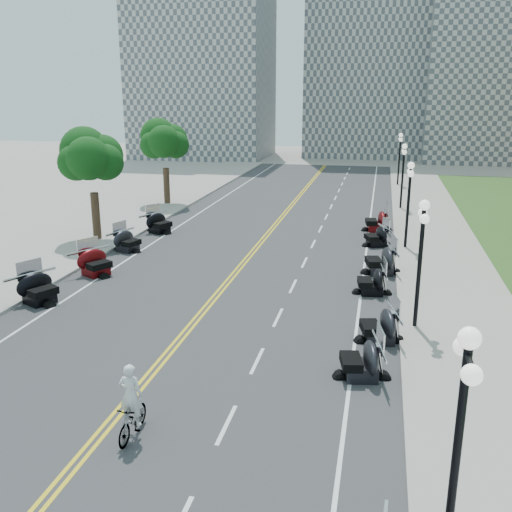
# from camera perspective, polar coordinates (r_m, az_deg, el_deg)

# --- Properties ---
(ground) EXTENTS (160.00, 160.00, 0.00)m
(ground) POSITION_cam_1_polar(r_m,az_deg,el_deg) (20.74, -8.67, -9.48)
(ground) COLOR gray
(road) EXTENTS (16.00, 90.00, 0.01)m
(road) POSITION_cam_1_polar(r_m,az_deg,el_deg) (29.63, -1.81, -1.37)
(road) COLOR #333335
(road) RESTS_ON ground
(centerline_yellow_a) EXTENTS (0.12, 90.00, 0.00)m
(centerline_yellow_a) POSITION_cam_1_polar(r_m,az_deg,el_deg) (29.65, -2.03, -1.34)
(centerline_yellow_a) COLOR yellow
(centerline_yellow_a) RESTS_ON road
(centerline_yellow_b) EXTENTS (0.12, 90.00, 0.00)m
(centerline_yellow_b) POSITION_cam_1_polar(r_m,az_deg,el_deg) (29.60, -1.58, -1.37)
(centerline_yellow_b) COLOR yellow
(centerline_yellow_b) RESTS_ON road
(edge_line_north) EXTENTS (0.12, 90.00, 0.00)m
(edge_line_north) POSITION_cam_1_polar(r_m,az_deg,el_deg) (28.80, 10.64, -2.15)
(edge_line_north) COLOR white
(edge_line_north) RESTS_ON road
(edge_line_south) EXTENTS (0.12, 90.00, 0.00)m
(edge_line_south) POSITION_cam_1_polar(r_m,az_deg,el_deg) (31.75, -13.08, -0.57)
(edge_line_south) COLOR white
(edge_line_south) RESTS_ON road
(lane_dash_5) EXTENTS (0.12, 2.00, 0.00)m
(lane_dash_5) POSITION_cam_1_polar(r_m,az_deg,el_deg) (16.50, -2.96, -16.47)
(lane_dash_5) COLOR white
(lane_dash_5) RESTS_ON road
(lane_dash_6) EXTENTS (0.12, 2.00, 0.00)m
(lane_dash_6) POSITION_cam_1_polar(r_m,az_deg,el_deg) (19.88, 0.12, -10.42)
(lane_dash_6) COLOR white
(lane_dash_6) RESTS_ON road
(lane_dash_7) EXTENTS (0.12, 2.00, 0.00)m
(lane_dash_7) POSITION_cam_1_polar(r_m,az_deg,el_deg) (23.46, 2.21, -6.15)
(lane_dash_7) COLOR white
(lane_dash_7) RESTS_ON road
(lane_dash_8) EXTENTS (0.12, 2.00, 0.00)m
(lane_dash_8) POSITION_cam_1_polar(r_m,az_deg,el_deg) (27.16, 3.72, -3.02)
(lane_dash_8) COLOR white
(lane_dash_8) RESTS_ON road
(lane_dash_9) EXTENTS (0.12, 2.00, 0.00)m
(lane_dash_9) POSITION_cam_1_polar(r_m,az_deg,el_deg) (30.93, 4.86, -0.64)
(lane_dash_9) COLOR white
(lane_dash_9) RESTS_ON road
(lane_dash_10) EXTENTS (0.12, 2.00, 0.00)m
(lane_dash_10) POSITION_cam_1_polar(r_m,az_deg,el_deg) (34.75, 5.75, 1.21)
(lane_dash_10) COLOR white
(lane_dash_10) RESTS_ON road
(lane_dash_11) EXTENTS (0.12, 2.00, 0.00)m
(lane_dash_11) POSITION_cam_1_polar(r_m,az_deg,el_deg) (38.61, 6.46, 2.70)
(lane_dash_11) COLOR white
(lane_dash_11) RESTS_ON road
(lane_dash_12) EXTENTS (0.12, 2.00, 0.00)m
(lane_dash_12) POSITION_cam_1_polar(r_m,az_deg,el_deg) (42.50, 7.04, 3.91)
(lane_dash_12) COLOR white
(lane_dash_12) RESTS_ON road
(lane_dash_13) EXTENTS (0.12, 2.00, 0.00)m
(lane_dash_13) POSITION_cam_1_polar(r_m,az_deg,el_deg) (46.40, 7.53, 4.92)
(lane_dash_13) COLOR white
(lane_dash_13) RESTS_ON road
(lane_dash_14) EXTENTS (0.12, 2.00, 0.00)m
(lane_dash_14) POSITION_cam_1_polar(r_m,az_deg,el_deg) (50.32, 7.94, 5.78)
(lane_dash_14) COLOR white
(lane_dash_14) RESTS_ON road
(lane_dash_15) EXTENTS (0.12, 2.00, 0.00)m
(lane_dash_15) POSITION_cam_1_polar(r_m,az_deg,el_deg) (54.25, 8.29, 6.51)
(lane_dash_15) COLOR white
(lane_dash_15) RESTS_ON road
(lane_dash_16) EXTENTS (0.12, 2.00, 0.00)m
(lane_dash_16) POSITION_cam_1_polar(r_m,az_deg,el_deg) (58.19, 8.60, 7.14)
(lane_dash_16) COLOR white
(lane_dash_16) RESTS_ON road
(lane_dash_17) EXTENTS (0.12, 2.00, 0.00)m
(lane_dash_17) POSITION_cam_1_polar(r_m,az_deg,el_deg) (62.14, 8.87, 7.69)
(lane_dash_17) COLOR white
(lane_dash_17) RESTS_ON road
(lane_dash_18) EXTENTS (0.12, 2.00, 0.00)m
(lane_dash_18) POSITION_cam_1_polar(r_m,az_deg,el_deg) (66.10, 9.11, 8.17)
(lane_dash_18) COLOR white
(lane_dash_18) RESTS_ON road
(lane_dash_19) EXTENTS (0.12, 2.00, 0.00)m
(lane_dash_19) POSITION_cam_1_polar(r_m,az_deg,el_deg) (70.05, 9.32, 8.60)
(lane_dash_19) COLOR white
(lane_dash_19) RESTS_ON road
(sidewalk_north) EXTENTS (5.00, 90.00, 0.15)m
(sidewalk_north) POSITION_cam_1_polar(r_m,az_deg,el_deg) (28.98, 18.77, -2.50)
(sidewalk_north) COLOR #9E9991
(sidewalk_north) RESTS_ON ground
(sidewalk_south) EXTENTS (5.00, 90.00, 0.15)m
(sidewalk_south) POSITION_cam_1_polar(r_m,az_deg,el_deg) (33.66, -19.41, -0.02)
(sidewalk_south) COLOR #9E9991
(sidewalk_south) RESTS_ON ground
(distant_block_a) EXTENTS (18.00, 14.00, 26.00)m
(distant_block_a) POSITION_cam_1_polar(r_m,az_deg,el_deg) (83.33, -5.34, 18.85)
(distant_block_a) COLOR gray
(distant_block_a) RESTS_ON ground
(distant_block_b) EXTENTS (16.00, 12.00, 30.00)m
(distant_block_b) POSITION_cam_1_polar(r_m,az_deg,el_deg) (85.66, 11.05, 19.90)
(distant_block_b) COLOR gray
(distant_block_b) RESTS_ON ground
(distant_block_c) EXTENTS (20.00, 14.00, 22.00)m
(distant_block_c) POSITION_cam_1_polar(r_m,az_deg,el_deg) (83.77, 23.73, 16.24)
(distant_block_c) COLOR gray
(distant_block_c) RESTS_ON ground
(street_lamp_1) EXTENTS (0.50, 1.20, 4.90)m
(street_lamp_1) POSITION_cam_1_polar(r_m,az_deg,el_deg) (11.41, 19.40, -18.36)
(street_lamp_1) COLOR black
(street_lamp_1) RESTS_ON sidewalk_north
(street_lamp_2) EXTENTS (0.50, 1.20, 4.90)m
(street_lamp_2) POSITION_cam_1_polar(r_m,az_deg,el_deg) (22.35, 16.04, -0.89)
(street_lamp_2) COLOR black
(street_lamp_2) RESTS_ON sidewalk_north
(street_lamp_3) EXTENTS (0.50, 1.20, 4.90)m
(street_lamp_3) POSITION_cam_1_polar(r_m,az_deg,el_deg) (34.01, 14.97, 4.89)
(street_lamp_3) COLOR black
(street_lamp_3) RESTS_ON sidewalk_north
(street_lamp_4) EXTENTS (0.50, 1.20, 4.90)m
(street_lamp_4) POSITION_cam_1_polar(r_m,az_deg,el_deg) (45.85, 14.44, 7.71)
(street_lamp_4) COLOR black
(street_lamp_4) RESTS_ON sidewalk_north
(street_lamp_5) EXTENTS (0.50, 1.20, 4.90)m
(street_lamp_5) POSITION_cam_1_polar(r_m,az_deg,el_deg) (57.75, 14.13, 9.36)
(street_lamp_5) COLOR black
(street_lamp_5) RESTS_ON sidewalk_north
(tree_3) EXTENTS (4.80, 4.80, 9.20)m
(tree_3) POSITION_cam_1_polar(r_m,az_deg,el_deg) (35.93, -16.10, 8.86)
(tree_3) COLOR #235619
(tree_3) RESTS_ON sidewalk_south
(tree_4) EXTENTS (4.80, 4.80, 9.20)m
(tree_4) POSITION_cam_1_polar(r_m,az_deg,el_deg) (46.78, -9.10, 10.82)
(tree_4) COLOR #235619
(tree_4) RESTS_ON sidewalk_south
(motorcycle_n_5) EXTENTS (2.35, 2.35, 1.40)m
(motorcycle_n_5) POSITION_cam_1_polar(r_m,az_deg,el_deg) (18.82, 10.49, -9.98)
(motorcycle_n_5) COLOR black
(motorcycle_n_5) RESTS_ON road
(motorcycle_n_6) EXTENTS (2.43, 2.43, 1.42)m
(motorcycle_n_6) POSITION_cam_1_polar(r_m,az_deg,el_deg) (21.50, 12.22, -6.65)
(motorcycle_n_6) COLOR black
(motorcycle_n_6) RESTS_ON road
(motorcycle_n_7) EXTENTS (2.16, 2.16, 1.35)m
(motorcycle_n_7) POSITION_cam_1_polar(r_m,az_deg,el_deg) (26.44, 11.50, -2.34)
(motorcycle_n_7) COLOR black
(motorcycle_n_7) RESTS_ON road
(motorcycle_n_8) EXTENTS (2.66, 2.66, 1.56)m
(motorcycle_n_8) POSITION_cam_1_polar(r_m,az_deg,el_deg) (29.43, 12.37, -0.28)
(motorcycle_n_8) COLOR black
(motorcycle_n_8) RESTS_ON road
(motorcycle_n_9) EXTENTS (2.51, 2.51, 1.35)m
(motorcycle_n_9) POSITION_cam_1_polar(r_m,az_deg,el_deg) (34.72, 11.97, 2.06)
(motorcycle_n_9) COLOR black
(motorcycle_n_9) RESTS_ON road
(motorcycle_n_10) EXTENTS (2.46, 2.46, 1.53)m
(motorcycle_n_10) POSITION_cam_1_polar(r_m,az_deg,el_deg) (38.52, 11.98, 3.57)
(motorcycle_n_10) COLOR #590A0C
(motorcycle_n_10) RESTS_ON road
(motorcycle_s_6) EXTENTS (2.86, 2.86, 1.49)m
(motorcycle_s_6) POSITION_cam_1_polar(r_m,az_deg,el_deg) (26.50, -20.92, -2.90)
(motorcycle_s_6) COLOR black
(motorcycle_s_6) RESTS_ON road
(motorcycle_s_7) EXTENTS (2.89, 2.89, 1.48)m
(motorcycle_s_7) POSITION_cam_1_polar(r_m,az_deg,el_deg) (29.63, -15.77, -0.49)
(motorcycle_s_7) COLOR #590A0C
(motorcycle_s_7) RESTS_ON road
(motorcycle_s_8) EXTENTS (2.48, 2.48, 1.37)m
(motorcycle_s_8) POSITION_cam_1_polar(r_m,az_deg,el_deg) (33.68, -12.75, 1.59)
(motorcycle_s_8) COLOR black
(motorcycle_s_8) RESTS_ON road
(motorcycle_s_9) EXTENTS (2.78, 2.78, 1.46)m
(motorcycle_s_9) POSITION_cam_1_polar(r_m,az_deg,el_deg) (37.78, -9.65, 3.39)
(motorcycle_s_9) COLOR black
(motorcycle_s_9) RESTS_ON road
(bicycle) EXTENTS (0.50, 1.70, 1.02)m
(bicycle) POSITION_cam_1_polar(r_m,az_deg,el_deg) (16.09, -12.25, -15.70)
(bicycle) COLOR #A51414
(bicycle) RESTS_ON road
(cyclist_rider) EXTENTS (0.65, 0.43, 1.78)m
(cyclist_rider) POSITION_cam_1_polar(r_m,az_deg,el_deg) (15.41, -12.56, -11.26)
(cyclist_rider) COLOR silver
(cyclist_rider) RESTS_ON bicycle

